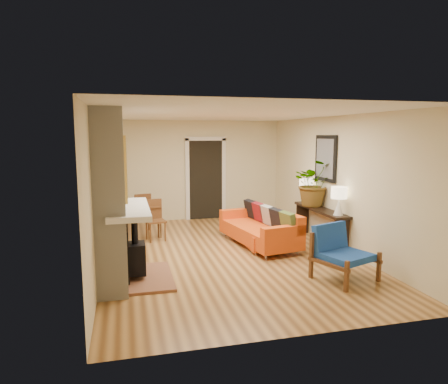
{
  "coord_description": "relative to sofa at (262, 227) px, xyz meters",
  "views": [
    {
      "loc": [
        -1.82,
        -7.11,
        2.24
      ],
      "look_at": [
        0.0,
        0.2,
        1.15
      ],
      "focal_mm": 32.0,
      "sensor_mm": 36.0,
      "label": 1
    }
  ],
  "objects": [
    {
      "name": "blue_chair",
      "position": [
        0.53,
        -2.12,
        0.1
      ],
      "size": [
        1.02,
        1.01,
        0.84
      ],
      "color": "brown",
      "rests_on": "ground"
    },
    {
      "name": "console_table",
      "position": [
        1.2,
        -0.19,
        0.22
      ],
      "size": [
        0.34,
        1.85,
        0.72
      ],
      "color": "black",
      "rests_on": "ground"
    },
    {
      "name": "lamp_far",
      "position": [
        1.2,
        0.52,
        0.71
      ],
      "size": [
        0.3,
        0.3,
        0.54
      ],
      "color": "white",
      "rests_on": "console_table"
    },
    {
      "name": "lamp_near",
      "position": [
        1.2,
        -0.88,
        0.71
      ],
      "size": [
        0.3,
        0.3,
        0.54
      ],
      "color": "white",
      "rests_on": "console_table"
    },
    {
      "name": "sofa",
      "position": [
        0.0,
        0.0,
        0.0
      ],
      "size": [
        1.21,
        2.16,
        0.81
      ],
      "color": "silver",
      "rests_on": "ground"
    },
    {
      "name": "fireplace",
      "position": [
        -2.87,
        -1.44,
        0.89
      ],
      "size": [
        1.09,
        1.68,
        2.6
      ],
      "color": "white",
      "rests_on": "ground"
    },
    {
      "name": "houseplant",
      "position": [
        1.19,
        0.11,
        0.87
      ],
      "size": [
        1.03,
        0.94,
        0.99
      ],
      "primitive_type": "imported",
      "rotation": [
        0.0,
        0.0,
        -0.21
      ],
      "color": "#1E5919",
      "rests_on": "console_table"
    },
    {
      "name": "dining_table",
      "position": [
        -2.29,
        1.41,
        0.21
      ],
      "size": [
        0.9,
        1.64,
        0.86
      ],
      "color": "brown",
      "rests_on": "ground"
    },
    {
      "name": "room_shell",
      "position": [
        -0.26,
        2.19,
        0.89
      ],
      "size": [
        6.5,
        6.5,
        6.5
      ],
      "color": "#BE8949",
      "rests_on": "ground"
    },
    {
      "name": "ottoman",
      "position": [
        -0.09,
        -0.42,
        -0.16
      ],
      "size": [
        0.68,
        0.68,
        0.34
      ],
      "color": "silver",
      "rests_on": "ground"
    }
  ]
}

